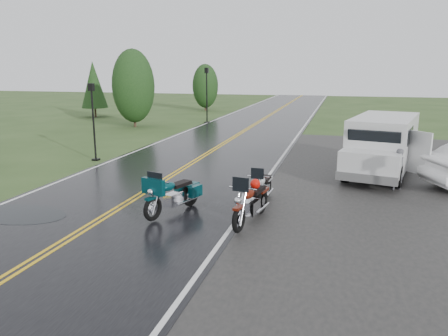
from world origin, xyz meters
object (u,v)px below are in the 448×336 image
(motorcycle_teal, at_px, (152,199))
(lamp_post_far_left, at_px, (207,95))
(person_at_van, at_px, (397,170))
(lamp_post_near_left, at_px, (93,122))
(van_white, at_px, (347,152))
(motorcycle_red, at_px, (239,209))
(motorcycle_silver, at_px, (256,192))

(motorcycle_teal, relative_size, lamp_post_far_left, 0.54)
(person_at_van, xyz_separation_m, lamp_post_near_left, (-13.19, 1.81, 1.08))
(van_white, distance_m, lamp_post_near_left, 11.51)
(motorcycle_red, distance_m, van_white, 6.87)
(motorcycle_teal, distance_m, lamp_post_near_left, 9.58)
(lamp_post_near_left, bearing_deg, person_at_van, -7.80)
(lamp_post_far_left, bearing_deg, lamp_post_near_left, -92.82)
(motorcycle_silver, xyz_separation_m, van_white, (2.61, 4.37, 0.57))
(person_at_van, distance_m, lamp_post_far_left, 21.14)
(motorcycle_silver, xyz_separation_m, person_at_van, (4.36, 3.71, 0.11))
(van_white, height_order, lamp_post_near_left, lamp_post_near_left)
(van_white, bearing_deg, motorcycle_teal, -117.89)
(motorcycle_teal, bearing_deg, van_white, 67.38)
(motorcycle_red, xyz_separation_m, van_white, (2.69, 6.31, 0.48))
(motorcycle_red, height_order, motorcycle_silver, motorcycle_red)
(motorcycle_teal, height_order, lamp_post_far_left, lamp_post_far_left)
(van_white, distance_m, person_at_van, 1.93)
(motorcycle_teal, bearing_deg, lamp_post_far_left, 121.88)
(motorcycle_silver, relative_size, van_white, 0.35)
(van_white, bearing_deg, lamp_post_near_left, -172.80)
(motorcycle_teal, height_order, lamp_post_near_left, lamp_post_near_left)
(motorcycle_red, relative_size, motorcycle_teal, 1.03)
(motorcycle_red, bearing_deg, lamp_post_near_left, 148.43)
(van_white, bearing_deg, motorcycle_silver, -107.89)
(van_white, height_order, person_at_van, van_white)
(motorcycle_silver, bearing_deg, lamp_post_near_left, 150.84)
(motorcycle_teal, xyz_separation_m, lamp_post_far_left, (-5.45, 22.43, 1.48))
(motorcycle_teal, height_order, person_at_van, person_at_van)
(motorcycle_teal, xyz_separation_m, lamp_post_near_left, (-6.20, 7.21, 1.12))
(van_white, relative_size, person_at_van, 4.11)
(van_white, distance_m, lamp_post_far_left, 19.57)
(motorcycle_teal, height_order, van_white, van_white)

